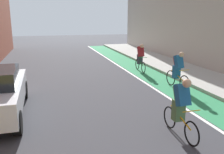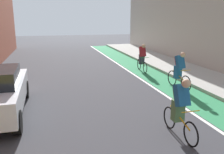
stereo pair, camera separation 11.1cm
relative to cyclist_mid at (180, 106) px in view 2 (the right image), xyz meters
The scene contains 7 objects.
ground_plane 3.38m from the cyclist_mid, 118.14° to the left, with size 71.32×71.32×0.00m, color #38383D.
bike_lane_paint 5.40m from the cyclist_mid, 66.29° to the left, with size 1.60×32.42×0.00m, color #2D8451.
lane_divider_stripe 5.11m from the cyclist_mid, 75.70° to the left, with size 0.12×32.42×0.00m, color white.
sidewalk_right 6.57m from the cyclist_mid, 48.49° to the left, with size 2.76×32.42×0.14m, color #A8A59E.
cyclist_mid is the anchor object (origin of this frame).
cyclist_trailing 4.63m from the cyclist_mid, 61.05° to the left, with size 0.48×1.74×1.62m.
cyclist_far 8.02m from the cyclist_mid, 75.70° to the left, with size 0.48×1.68×1.59m.
Camera 2 is at (-1.61, 4.02, 3.04)m, focal length 39.43 mm.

